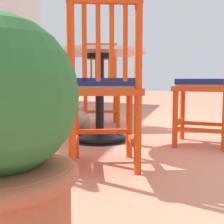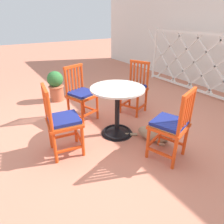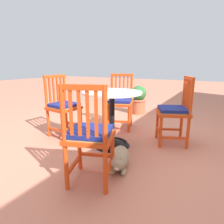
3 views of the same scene
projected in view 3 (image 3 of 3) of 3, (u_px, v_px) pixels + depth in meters
The scene contains 8 objects.
ground_plane at pixel (106, 140), 2.74m from camera, with size 24.00×24.00×0.00m, color #C6755B.
cafe_table at pixel (112, 125), 2.49m from camera, with size 0.76×0.76×0.73m.
orange_chair_facing_out at pixel (90, 136), 1.67m from camera, with size 0.51×0.51×0.91m.
orange_chair_at_corner at pixel (174, 112), 2.53m from camera, with size 0.53×0.53×0.91m.
orange_chair_near_fence at pixel (120, 102), 3.17m from camera, with size 0.51×0.51×0.91m.
orange_chair_tucked_in at pixel (63, 107), 2.82m from camera, with size 0.45×0.45×0.91m.
tabby_cat at pixel (119, 159), 1.99m from camera, with size 0.63×0.48×0.23m.
terracotta_planter at pixel (139, 99), 4.15m from camera, with size 0.32×0.32×0.62m.
Camera 3 is at (2.19, 1.33, 1.05)m, focal length 30.45 mm.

